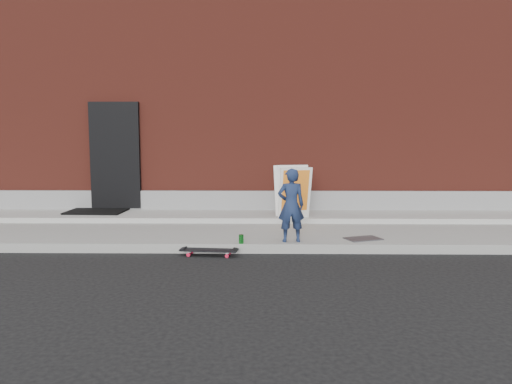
{
  "coord_description": "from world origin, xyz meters",
  "views": [
    {
      "loc": [
        0.54,
        -7.59,
        1.84
      ],
      "look_at": [
        0.42,
        0.8,
        0.87
      ],
      "focal_mm": 35.0,
      "sensor_mm": 36.0,
      "label": 1
    }
  ],
  "objects_px": {
    "skateboard": "(209,251)",
    "pizza_sign": "(293,191)",
    "soda_can": "(241,239)",
    "child": "(291,205)"
  },
  "relations": [
    {
      "from": "skateboard",
      "to": "soda_can",
      "type": "xyz_separation_m",
      "value": [
        0.49,
        0.19,
        0.14
      ]
    },
    {
      "from": "pizza_sign",
      "to": "child",
      "type": "bearing_deg",
      "value": -94.11
    },
    {
      "from": "soda_can",
      "to": "skateboard",
      "type": "bearing_deg",
      "value": -158.97
    },
    {
      "from": "child",
      "to": "skateboard",
      "type": "bearing_deg",
      "value": 9.1
    },
    {
      "from": "pizza_sign",
      "to": "soda_can",
      "type": "distance_m",
      "value": 2.2
    },
    {
      "from": "skateboard",
      "to": "pizza_sign",
      "type": "bearing_deg",
      "value": 56.63
    },
    {
      "from": "child",
      "to": "soda_can",
      "type": "bearing_deg",
      "value": 5.08
    },
    {
      "from": "soda_can",
      "to": "pizza_sign",
      "type": "bearing_deg",
      "value": 64.8
    },
    {
      "from": "child",
      "to": "skateboard",
      "type": "height_order",
      "value": "child"
    },
    {
      "from": "skateboard",
      "to": "pizza_sign",
      "type": "height_order",
      "value": "pizza_sign"
    }
  ]
}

